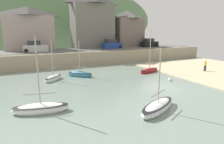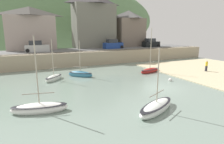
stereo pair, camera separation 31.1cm
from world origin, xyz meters
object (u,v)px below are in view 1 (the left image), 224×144
at_px(waterfront_building_left, 29,28).
at_px(parked_car_by_wall, 112,45).
at_px(waterfront_building_centre, 92,21).
at_px(mooring_buoy, 170,80).
at_px(sailboat_far_left, 149,70).
at_px(parked_car_end_of_row, 149,43).
at_px(sailboat_blue_trim, 80,74).
at_px(waterfront_building_right, 127,28).
at_px(person_on_slipway, 205,65).
at_px(rowboat_small_beached, 41,108).
at_px(fishing_boat_green, 54,78).
at_px(dinghy_open_wooden, 158,107).
at_px(parked_car_near_slipway, 35,47).

distance_m(waterfront_building_left, parked_car_by_wall, 16.54).
xyz_separation_m(waterfront_building_centre, mooring_buoy, (1.48, -23.44, -8.13)).
xyz_separation_m(sailboat_far_left, parked_car_end_of_row, (10.13, 13.78, 2.90)).
bearing_deg(sailboat_blue_trim, waterfront_building_right, 87.30).
relative_size(sailboat_blue_trim, person_on_slipway, 3.10).
height_order(sailboat_far_left, parked_car_by_wall, sailboat_far_left).
relative_size(sailboat_blue_trim, parked_car_by_wall, 1.20).
bearing_deg(rowboat_small_beached, sailboat_far_left, 39.25).
bearing_deg(waterfront_building_right, rowboat_small_beached, -130.77).
xyz_separation_m(waterfront_building_left, fishing_boat_green, (1.54, -16.97, -6.25)).
bearing_deg(fishing_boat_green, sailboat_far_left, -52.91).
height_order(waterfront_building_right, dinghy_open_wooden, waterfront_building_right).
xyz_separation_m(waterfront_building_left, waterfront_building_right, (21.84, 0.00, 0.12)).
xyz_separation_m(waterfront_building_left, waterfront_building_centre, (12.97, 0.00, 1.71)).
xyz_separation_m(parked_car_near_slipway, person_on_slipway, (22.44, -17.06, -2.22)).
height_order(sailboat_far_left, parked_car_end_of_row, sailboat_far_left).
distance_m(waterfront_building_left, waterfront_building_centre, 13.08).
xyz_separation_m(sailboat_blue_trim, sailboat_far_left, (10.07, -1.84, -0.02)).
height_order(sailboat_far_left, dinghy_open_wooden, sailboat_far_left).
bearing_deg(parked_car_by_wall, waterfront_building_left, 160.39).
distance_m(sailboat_far_left, parked_car_near_slipway, 20.27).
relative_size(rowboat_small_beached, dinghy_open_wooden, 1.17).
relative_size(fishing_boat_green, mooring_buoy, 11.52).
distance_m(dinghy_open_wooden, person_on_slipway, 17.80).
distance_m(waterfront_building_centre, rowboat_small_beached, 30.74).
relative_size(waterfront_building_right, sailboat_far_left, 1.26).
bearing_deg(parked_car_by_wall, parked_car_near_slipway, 176.53).
xyz_separation_m(fishing_boat_green, rowboat_small_beached, (-2.37, -9.33, 0.00)).
bearing_deg(fishing_boat_green, waterfront_building_centre, 8.66).
distance_m(waterfront_building_right, parked_car_end_of_row, 6.65).
xyz_separation_m(waterfront_building_centre, person_on_slipway, (10.04, -21.56, -7.28)).
height_order(fishing_boat_green, person_on_slipway, fishing_boat_green).
height_order(waterfront_building_right, parked_car_near_slipway, waterfront_building_right).
bearing_deg(fishing_boat_green, person_on_slipway, -59.44).
bearing_deg(person_on_slipway, waterfront_building_left, 136.87).
bearing_deg(parked_car_near_slipway, fishing_boat_green, -82.59).
bearing_deg(sailboat_blue_trim, waterfront_building_centre, 107.22).
distance_m(waterfront_building_right, parked_car_by_wall, 8.47).
distance_m(rowboat_small_beached, parked_car_near_slipway, 22.03).
bearing_deg(fishing_boat_green, sailboat_blue_trim, -38.92).
bearing_deg(parked_car_near_slipway, waterfront_building_centre, 22.92).
relative_size(waterfront_building_right, dinghy_open_wooden, 1.66).
distance_m(waterfront_building_centre, parked_car_near_slipway, 14.13).
relative_size(fishing_boat_green, rowboat_small_beached, 0.89).
relative_size(waterfront_building_left, sailboat_blue_trim, 1.85).
height_order(sailboat_far_left, person_on_slipway, sailboat_far_left).
relative_size(sailboat_blue_trim, fishing_boat_green, 0.96).
relative_size(sailboat_blue_trim, parked_car_near_slipway, 1.20).
bearing_deg(waterfront_building_right, waterfront_building_left, -180.00).
xyz_separation_m(sailboat_blue_trim, fishing_boat_green, (-3.54, -0.53, -0.02)).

